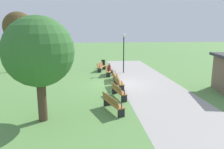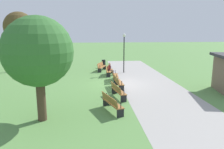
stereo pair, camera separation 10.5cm
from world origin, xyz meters
name	(u,v)px [view 1 (the left image)]	position (x,y,z in m)	size (l,w,h in m)	color
ground_plane	(118,84)	(0.00, 0.00, 0.00)	(120.00, 120.00, 0.00)	#5B8C47
path_paving	(148,83)	(0.00, 2.51, 0.00)	(26.40, 4.72, 0.01)	#A39E99
bench_0	(101,66)	(-5.91, -1.04, 0.48)	(2.02, 1.08, 0.89)	#996633
bench_1	(109,70)	(-3.59, -0.42, 0.48)	(2.03, 0.85, 0.89)	#996633
bench_2	(115,75)	(-1.20, -0.11, 0.48)	(2.00, 0.60, 0.89)	#996633
bench_3	(118,82)	(1.20, -0.11, 0.48)	(2.00, 0.60, 0.89)	#996633
bench_4	(118,91)	(3.59, -0.42, 0.48)	(2.03, 0.85, 0.89)	#996633
bench_5	(112,103)	(5.91, -1.04, 0.48)	(2.02, 1.08, 0.89)	#996633
person_seated	(110,69)	(-3.61, -0.27, 0.64)	(0.40, 0.56, 1.20)	maroon
tree_0	(39,52)	(6.73, -4.50, 3.32)	(3.26, 3.26, 4.97)	#4C3828
tree_1	(19,27)	(-6.90, -9.52, 4.58)	(3.12, 3.12, 6.19)	brown
lamp_post	(124,46)	(-4.73, 1.21, 2.76)	(0.32, 0.32, 3.95)	black
trash_bin	(103,64)	(-8.02, -0.67, 0.45)	(0.43, 0.43, 0.90)	black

